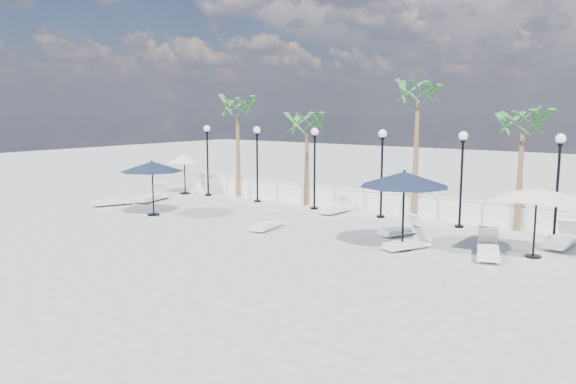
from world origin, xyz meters
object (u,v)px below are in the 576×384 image
Objects in this scene: parasol_navy_mid at (404,180)px; parasol_cream_sq_a at (537,189)px; lounger_2 at (267,224)px; lounger_6 at (401,229)px; lounger_1 at (112,201)px; lounger_7 at (561,240)px; lounger_0 at (152,196)px; parasol_navy_left at (152,167)px; lounger_5 at (488,249)px; lounger_3 at (336,208)px; parasol_cream_small at (184,159)px; lounger_4 at (407,243)px.

parasol_navy_mid is 0.62× the size of parasol_cream_sq_a.
lounger_6 is (4.68, 2.19, 0.02)m from lounger_2.
lounger_1 is 19.86m from lounger_7.
lounger_7 is 2.81m from parasol_cream_sq_a.
lounger_0 is 4.38m from parasol_navy_left.
parasol_navy_mid is (14.67, -1.59, 2.12)m from lounger_0.
lounger_6 reaches higher than lounger_2.
lounger_5 is 0.78× the size of parasol_navy_left.
lounger_0 is 18.55m from parasol_cream_sq_a.
lounger_3 is 10.05m from parasol_cream_small.
lounger_5 is at bearing 6.52° from parasol_navy_left.
lounger_6 is (4.35, -2.44, -0.01)m from lounger_3.
parasol_cream_small is at bearing 111.63° from lounger_1.
lounger_2 is (9.56, 0.23, -0.02)m from lounger_1.
parasol_cream_sq_a is (-0.44, -1.97, 1.96)m from lounger_7.
parasol_navy_mid reaches higher than lounger_1.
lounger_7 is at bearing -2.39° from parasol_cream_small.
parasol_cream_small is (-9.90, -0.02, 1.71)m from lounger_3.
parasol_cream_small is (-17.86, 3.66, 1.68)m from lounger_5.
lounger_1 reaches higher than lounger_2.
parasol_navy_left is 1.23× the size of parasol_cream_small.
parasol_navy_mid is (0.98, -1.98, 2.16)m from lounger_6.
parasol_navy_mid is (-2.62, -0.74, 2.12)m from lounger_5.
lounger_0 is at bearing -157.03° from lounger_6.
parasol_navy_mid is at bearing -156.85° from parasol_cream_sq_a.
lounger_5 is at bearing 2.25° from lounger_6.
lounger_4 is (15.33, 0.54, -0.02)m from lounger_1.
lounger_0 reaches higher than lounger_5.
lounger_7 is at bearing 12.36° from lounger_2.
lounger_7 is 16.56m from parasol_navy_left.
lounger_3 is 0.63× the size of parasol_navy_mid.
parasol_navy_left reaches higher than parasol_cream_sq_a.
lounger_4 is at bearing -38.51° from lounger_6.
parasol_navy_left reaches higher than lounger_2.
lounger_5 is at bearing -115.77° from lounger_7.
lounger_3 is 6.95m from lounger_4.
parasol_cream_sq_a is at bearing 2.27° from lounger_2.
lounger_2 is 10.59m from lounger_7.
lounger_0 reaches higher than lounger_3.
parasol_navy_left is (-6.27, -5.31, 1.94)m from lounger_3.
lounger_1 is at bearing -89.91° from parasol_cream_small.
lounger_2 is at bearing -92.38° from lounger_3.
lounger_1 is at bearing -153.41° from lounger_4.
parasol_navy_mid is (-4.22, -3.59, 2.12)m from lounger_7.
lounger_3 is (9.89, 4.86, 0.00)m from lounger_1.
lounger_1 is 0.65× the size of parasol_navy_mid.
lounger_7 is 0.70× the size of parasol_navy_mid.
lounger_1 is 0.86× the size of parasol_cream_small.
lounger_5 and lounger_7 have the same top height.
lounger_0 is at bearing -78.70° from parasol_cream_small.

